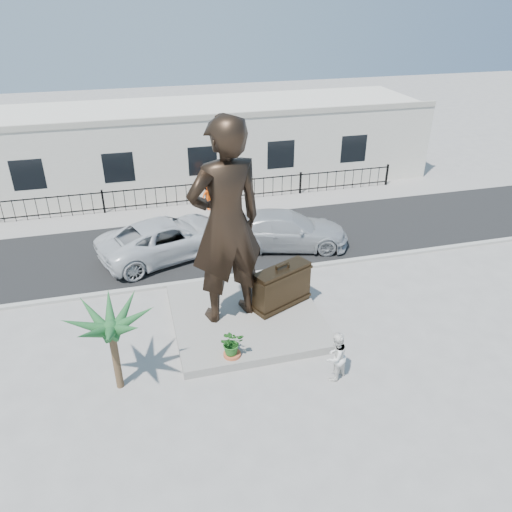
{
  "coord_description": "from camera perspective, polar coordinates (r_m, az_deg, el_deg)",
  "views": [
    {
      "loc": [
        -3.94,
        -12.93,
        10.71
      ],
      "look_at": [
        0.0,
        2.0,
        2.3
      ],
      "focal_mm": 35.0,
      "sensor_mm": 36.0,
      "label": 1
    }
  ],
  "objects": [
    {
      "name": "ground",
      "position": [
        17.24,
        1.72,
        -9.83
      ],
      "size": [
        100.0,
        100.0,
        0.0
      ],
      "primitive_type": "plane",
      "color": "#9E9991",
      "rests_on": "ground"
    },
    {
      "name": "street",
      "position": [
        23.83,
        -3.68,
        1.83
      ],
      "size": [
        40.0,
        7.0,
        0.01
      ],
      "primitive_type": "cube",
      "color": "black",
      "rests_on": "ground"
    },
    {
      "name": "curb",
      "position": [
        20.8,
        -1.76,
        -2.23
      ],
      "size": [
        40.0,
        0.25,
        0.12
      ],
      "primitive_type": "cube",
      "color": "#A5A399",
      "rests_on": "ground"
    },
    {
      "name": "far_sidewalk",
      "position": [
        27.41,
        -5.36,
        5.48
      ],
      "size": [
        40.0,
        2.5,
        0.02
      ],
      "primitive_type": "cube",
      "color": "#9E9991",
      "rests_on": "ground"
    },
    {
      "name": "plinth",
      "position": [
        18.21,
        -1.13,
        -6.88
      ],
      "size": [
        5.2,
        5.2,
        0.3
      ],
      "primitive_type": "cube",
      "color": "gray",
      "rests_on": "ground"
    },
    {
      "name": "fence",
      "position": [
        27.92,
        -5.71,
        7.21
      ],
      "size": [
        22.0,
        0.1,
        1.2
      ],
      "primitive_type": "cube",
      "color": "black",
      "rests_on": "ground"
    },
    {
      "name": "building",
      "position": [
        31.36,
        -7.18,
        12.62
      ],
      "size": [
        28.0,
        7.0,
        4.4
      ],
      "primitive_type": "cube",
      "color": "silver",
      "rests_on": "ground"
    },
    {
      "name": "statue",
      "position": [
        16.31,
        -3.46,
        3.72
      ],
      "size": [
        2.94,
        2.28,
        7.14
      ],
      "primitive_type": "imported",
      "rotation": [
        0.0,
        0.0,
        3.38
      ],
      "color": "black",
      "rests_on": "plinth"
    },
    {
      "name": "suitcase",
      "position": [
        18.13,
        2.97,
        -3.54
      ],
      "size": [
        2.31,
        1.56,
        1.56
      ],
      "primitive_type": "cube",
      "rotation": [
        0.0,
        0.0,
        0.43
      ],
      "color": "black",
      "rests_on": "plinth"
    },
    {
      "name": "tourist",
      "position": [
        15.57,
        9.09,
        -11.28
      ],
      "size": [
        1.01,
        0.94,
        1.65
      ],
      "primitive_type": "imported",
      "rotation": [
        0.0,
        0.0,
        3.67
      ],
      "color": "white",
      "rests_on": "ground"
    },
    {
      "name": "car_white",
      "position": [
        22.41,
        -10.02,
        2.04
      ],
      "size": [
        6.71,
        4.64,
        1.7
      ],
      "primitive_type": "imported",
      "rotation": [
        0.0,
        0.0,
        1.9
      ],
      "color": "silver",
      "rests_on": "street"
    },
    {
      "name": "car_silver",
      "position": [
        22.91,
        3.39,
        3.01
      ],
      "size": [
        6.11,
        3.66,
        1.66
      ],
      "primitive_type": "imported",
      "rotation": [
        0.0,
        0.0,
        1.32
      ],
      "color": "#ACAEB0",
      "rests_on": "street"
    },
    {
      "name": "worker",
      "position": [
        26.91,
        -5.33,
        6.89
      ],
      "size": [
        1.17,
        0.9,
        1.59
      ],
      "primitive_type": "imported",
      "rotation": [
        0.0,
        0.0,
        0.34
      ],
      "color": "#FF520D",
      "rests_on": "far_sidewalk"
    },
    {
      "name": "palm_tree",
      "position": [
        16.17,
        -15.21,
        -14.15
      ],
      "size": [
        1.8,
        1.8,
        3.2
      ],
      "primitive_type": null,
      "color": "#1C4F24",
      "rests_on": "ground"
    },
    {
      "name": "planter",
      "position": [
        16.32,
        -2.73,
        -11.56
      ],
      "size": [
        0.56,
        0.56,
        0.4
      ],
      "primitive_type": "cylinder",
      "color": "#B95431",
      "rests_on": "ground"
    },
    {
      "name": "shrub",
      "position": [
        15.92,
        -2.78,
        -9.85
      ],
      "size": [
        0.76,
        0.66,
        0.84
      ],
      "primitive_type": "imported",
      "rotation": [
        0.0,
        0.0,
        0.0
      ],
      "color": "#235E1E",
      "rests_on": "planter"
    }
  ]
}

